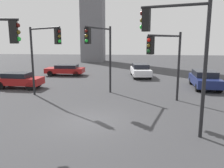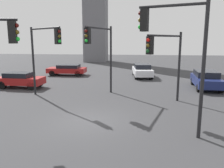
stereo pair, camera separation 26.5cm
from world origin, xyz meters
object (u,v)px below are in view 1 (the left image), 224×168
at_px(traffic_light_1, 166,53).
at_px(car_1, 65,70).
at_px(traffic_light_0, 177,41).
at_px(car_0, 140,70).
at_px(car_2, 205,79).
at_px(car_5, 19,80).
at_px(traffic_light_2, 100,46).
at_px(traffic_light_3, 44,47).

distance_m(traffic_light_1, car_1, 16.05).
height_order(traffic_light_0, car_1, traffic_light_0).
xyz_separation_m(car_0, car_1, (-8.93, 0.24, -0.08)).
xyz_separation_m(car_0, car_2, (5.53, -5.68, 0.02)).
relative_size(traffic_light_1, car_5, 1.17).
xyz_separation_m(traffic_light_2, car_1, (-5.82, 10.34, -3.08)).
bearing_deg(traffic_light_0, traffic_light_1, -71.39).
bearing_deg(car_5, traffic_light_2, -16.65).
xyz_separation_m(traffic_light_3, car_1, (-1.96, 11.09, -3.05)).
xyz_separation_m(traffic_light_0, car_5, (-11.93, 8.76, -3.41)).
bearing_deg(car_5, car_0, 36.97).
distance_m(car_1, car_5, 7.91).
xyz_separation_m(traffic_light_3, car_2, (12.50, 5.16, -2.95)).
height_order(traffic_light_0, traffic_light_3, traffic_light_0).
bearing_deg(car_2, car_5, -79.91).
bearing_deg(car_2, car_1, -108.36).
bearing_deg(traffic_light_1, traffic_light_0, 34.76).
bearing_deg(car_2, traffic_light_1, -30.75).
xyz_separation_m(traffic_light_2, car_0, (3.11, 10.09, -3.00)).
distance_m(traffic_light_0, car_1, 19.59).
height_order(traffic_light_0, car_2, traffic_light_0).
distance_m(traffic_light_0, traffic_light_3, 9.74).
bearing_deg(traffic_light_1, car_5, -73.94).
distance_m(traffic_light_1, car_2, 7.95).
bearing_deg(car_0, car_5, -61.61).
bearing_deg(traffic_light_3, car_2, 61.79).
height_order(car_2, car_5, car_2).
relative_size(car_1, car_5, 1.13).
xyz_separation_m(traffic_light_1, traffic_light_2, (-4.36, 1.77, 0.39)).
bearing_deg(car_5, traffic_light_3, -39.29).
bearing_deg(traffic_light_2, car_5, -93.19).
distance_m(traffic_light_0, car_2, 11.89).
xyz_separation_m(traffic_light_2, car_2, (8.64, 4.41, -2.97)).
bearing_deg(car_2, car_0, -131.84).
bearing_deg(car_0, traffic_light_0, -2.18).
bearing_deg(traffic_light_1, car_2, -178.45).
bearing_deg(car_1, car_5, 74.83).
bearing_deg(car_1, car_0, 176.88).
bearing_deg(traffic_light_0, car_0, -65.90).
distance_m(traffic_light_0, traffic_light_2, 7.45).
xyz_separation_m(traffic_light_1, car_5, (-12.05, 4.42, -2.65)).
height_order(traffic_light_2, car_2, traffic_light_2).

